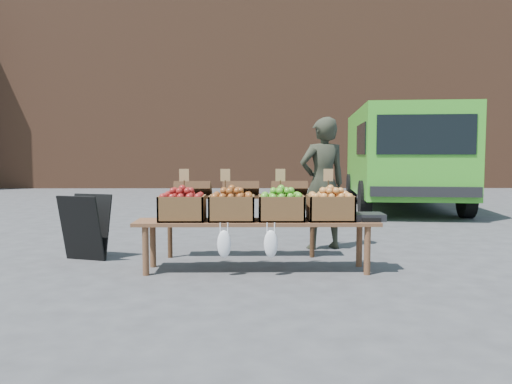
{
  "coord_description": "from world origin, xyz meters",
  "views": [
    {
      "loc": [
        0.22,
        -5.81,
        1.32
      ],
      "look_at": [
        0.28,
        0.21,
        0.85
      ],
      "focal_mm": 35.0,
      "sensor_mm": 36.0,
      "label": 1
    }
  ],
  "objects_px": {
    "crate_golden_apples": "(182,208)",
    "weighing_scale": "(368,217)",
    "crate_red_apples": "(281,208)",
    "crate_green_apples": "(330,208)",
    "chalkboard_sign": "(85,227)",
    "vendor": "(323,183)",
    "delivery_van": "(402,160)",
    "display_bench": "(257,246)",
    "crate_russet_pears": "(232,208)",
    "back_table": "(241,217)"
  },
  "relations": [
    {
      "from": "delivery_van",
      "to": "display_bench",
      "type": "distance_m",
      "value": 7.27
    },
    {
      "from": "crate_russet_pears",
      "to": "weighing_scale",
      "type": "bearing_deg",
      "value": 0.0
    },
    {
      "from": "crate_russet_pears",
      "to": "delivery_van",
      "type": "bearing_deg",
      "value": 58.88
    },
    {
      "from": "display_bench",
      "to": "crate_red_apples",
      "type": "bearing_deg",
      "value": 0.0
    },
    {
      "from": "chalkboard_sign",
      "to": "display_bench",
      "type": "relative_size",
      "value": 0.3
    },
    {
      "from": "delivery_van",
      "to": "crate_red_apples",
      "type": "xyz_separation_m",
      "value": [
        -3.25,
        -6.3,
        -0.45
      ]
    },
    {
      "from": "chalkboard_sign",
      "to": "crate_russet_pears",
      "type": "relative_size",
      "value": 1.64
    },
    {
      "from": "chalkboard_sign",
      "to": "weighing_scale",
      "type": "relative_size",
      "value": 2.41
    },
    {
      "from": "back_table",
      "to": "crate_russet_pears",
      "type": "relative_size",
      "value": 4.2
    },
    {
      "from": "display_bench",
      "to": "crate_russet_pears",
      "type": "height_order",
      "value": "crate_russet_pears"
    },
    {
      "from": "back_table",
      "to": "crate_golden_apples",
      "type": "height_order",
      "value": "back_table"
    },
    {
      "from": "delivery_van",
      "to": "vendor",
      "type": "bearing_deg",
      "value": -110.84
    },
    {
      "from": "vendor",
      "to": "weighing_scale",
      "type": "xyz_separation_m",
      "value": [
        0.32,
        -1.3,
        -0.29
      ]
    },
    {
      "from": "crate_golden_apples",
      "to": "crate_green_apples",
      "type": "bearing_deg",
      "value": 0.0
    },
    {
      "from": "display_bench",
      "to": "crate_russet_pears",
      "type": "relative_size",
      "value": 5.4
    },
    {
      "from": "crate_green_apples",
      "to": "weighing_scale",
      "type": "bearing_deg",
      "value": 0.0
    },
    {
      "from": "delivery_van",
      "to": "vendor",
      "type": "xyz_separation_m",
      "value": [
        -2.6,
        -5.0,
        -0.26
      ]
    },
    {
      "from": "chalkboard_sign",
      "to": "crate_golden_apples",
      "type": "height_order",
      "value": "crate_golden_apples"
    },
    {
      "from": "crate_russet_pears",
      "to": "crate_red_apples",
      "type": "bearing_deg",
      "value": 0.0
    },
    {
      "from": "chalkboard_sign",
      "to": "crate_red_apples",
      "type": "bearing_deg",
      "value": 2.91
    },
    {
      "from": "chalkboard_sign",
      "to": "back_table",
      "type": "bearing_deg",
      "value": 20.54
    },
    {
      "from": "crate_golden_apples",
      "to": "weighing_scale",
      "type": "distance_m",
      "value": 2.08
    },
    {
      "from": "crate_russet_pears",
      "to": "weighing_scale",
      "type": "height_order",
      "value": "crate_russet_pears"
    },
    {
      "from": "crate_golden_apples",
      "to": "weighing_scale",
      "type": "bearing_deg",
      "value": 0.0
    },
    {
      "from": "weighing_scale",
      "to": "back_table",
      "type": "bearing_deg",
      "value": 153.36
    },
    {
      "from": "crate_golden_apples",
      "to": "crate_russet_pears",
      "type": "distance_m",
      "value": 0.55
    },
    {
      "from": "back_table",
      "to": "weighing_scale",
      "type": "xyz_separation_m",
      "value": [
        1.44,
        -0.72,
        0.09
      ]
    },
    {
      "from": "vendor",
      "to": "crate_green_apples",
      "type": "xyz_separation_m",
      "value": [
        -0.1,
        -1.3,
        -0.19
      ]
    },
    {
      "from": "display_bench",
      "to": "crate_red_apples",
      "type": "xyz_separation_m",
      "value": [
        0.28,
        0.0,
        0.42
      ]
    },
    {
      "from": "crate_red_apples",
      "to": "crate_green_apples",
      "type": "xyz_separation_m",
      "value": [
        0.55,
        0.0,
        0.0
      ]
    },
    {
      "from": "vendor",
      "to": "weighing_scale",
      "type": "distance_m",
      "value": 1.38
    },
    {
      "from": "back_table",
      "to": "delivery_van",
      "type": "bearing_deg",
      "value": 56.36
    },
    {
      "from": "vendor",
      "to": "crate_golden_apples",
      "type": "height_order",
      "value": "vendor"
    },
    {
      "from": "crate_red_apples",
      "to": "delivery_van",
      "type": "bearing_deg",
      "value": 62.69
    },
    {
      "from": "crate_red_apples",
      "to": "crate_green_apples",
      "type": "distance_m",
      "value": 0.55
    },
    {
      "from": "chalkboard_sign",
      "to": "crate_green_apples",
      "type": "distance_m",
      "value": 3.01
    },
    {
      "from": "display_bench",
      "to": "crate_red_apples",
      "type": "relative_size",
      "value": 5.4
    },
    {
      "from": "delivery_van",
      "to": "display_bench",
      "type": "relative_size",
      "value": 1.92
    },
    {
      "from": "delivery_van",
      "to": "back_table",
      "type": "xyz_separation_m",
      "value": [
        -3.71,
        -5.58,
        -0.64
      ]
    },
    {
      "from": "display_bench",
      "to": "crate_russet_pears",
      "type": "bearing_deg",
      "value": 180.0
    },
    {
      "from": "delivery_van",
      "to": "crate_russet_pears",
      "type": "distance_m",
      "value": 7.37
    },
    {
      "from": "delivery_van",
      "to": "display_bench",
      "type": "bearing_deg",
      "value": -112.59
    },
    {
      "from": "crate_golden_apples",
      "to": "crate_green_apples",
      "type": "relative_size",
      "value": 1.0
    },
    {
      "from": "vendor",
      "to": "crate_russet_pears",
      "type": "bearing_deg",
      "value": 31.25
    },
    {
      "from": "crate_russet_pears",
      "to": "crate_golden_apples",
      "type": "bearing_deg",
      "value": 180.0
    },
    {
      "from": "display_bench",
      "to": "weighing_scale",
      "type": "bearing_deg",
      "value": 0.0
    },
    {
      "from": "crate_russet_pears",
      "to": "weighing_scale",
      "type": "distance_m",
      "value": 1.53
    },
    {
      "from": "crate_russet_pears",
      "to": "crate_green_apples",
      "type": "bearing_deg",
      "value": 0.0
    },
    {
      "from": "chalkboard_sign",
      "to": "crate_green_apples",
      "type": "xyz_separation_m",
      "value": [
        2.93,
        -0.61,
        0.3
      ]
    },
    {
      "from": "delivery_van",
      "to": "vendor",
      "type": "distance_m",
      "value": 5.64
    }
  ]
}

